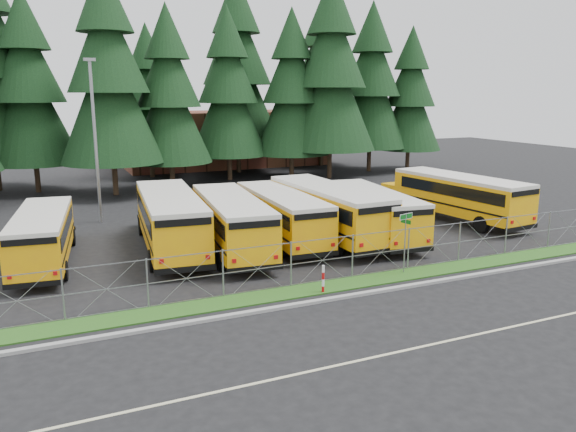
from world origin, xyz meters
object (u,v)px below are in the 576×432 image
object	(u,v)px
bus_6	(371,214)
light_standard	(95,136)
bus_east	(455,198)
bus_0	(44,238)
bus_2	(170,222)
bus_4	(279,217)
bus_3	(230,224)
street_sign	(405,230)
striped_bollard	(323,279)
bus_5	(325,212)

from	to	relation	value
bus_6	light_standard	size ratio (longest dim) A/B	1.03
bus_east	bus_0	bearing A→B (deg)	172.54
bus_0	bus_2	world-z (taller)	bus_2
bus_4	light_standard	distance (m)	13.08
bus_3	light_standard	size ratio (longest dim) A/B	1.09
bus_4	street_sign	size ratio (longest dim) A/B	3.79
striped_bollard	bus_6	bearing A→B (deg)	46.43
bus_2	striped_bollard	bearing A→B (deg)	-58.68
bus_6	bus_east	bearing A→B (deg)	19.00
bus_5	bus_2	bearing A→B (deg)	170.97
bus_5	street_sign	distance (m)	7.13
bus_0	bus_4	size ratio (longest dim) A/B	0.94
street_sign	striped_bollard	size ratio (longest dim) A/B	2.34
bus_3	bus_east	size ratio (longest dim) A/B	0.98
bus_2	striped_bollard	xyz separation A→B (m)	(4.32, -9.01, -0.93)
bus_0	bus_4	bearing A→B (deg)	3.43
bus_3	striped_bollard	xyz separation A→B (m)	(1.47, -7.67, -0.85)
light_standard	bus_3	bearing A→B (deg)	-60.38
bus_east	bus_6	bearing A→B (deg)	-174.73
bus_east	bus_5	bearing A→B (deg)	177.62
bus_2	bus_5	world-z (taller)	bus_2
bus_2	bus_3	bearing A→B (deg)	-19.33
bus_2	bus_5	size ratio (longest dim) A/B	1.01
bus_4	bus_3	bearing A→B (deg)	-164.80
bus_2	bus_0	bearing A→B (deg)	-174.48
street_sign	bus_5	bearing A→B (deg)	93.11
bus_0	bus_east	world-z (taller)	bus_east
bus_east	light_standard	xyz separation A→B (m)	(-20.98, 8.73, 4.03)
bus_5	light_standard	world-z (taller)	light_standard
bus_0	bus_3	xyz separation A→B (m)	(8.92, -1.35, 0.14)
bus_0	bus_6	world-z (taller)	bus_6
bus_5	bus_east	distance (m)	9.86
bus_2	bus_east	bearing A→B (deg)	4.42
bus_3	street_sign	size ratio (longest dim) A/B	3.93
street_sign	striped_bollard	xyz separation A→B (m)	(-4.58, -0.79, -1.43)
bus_3	bus_4	xyz separation A→B (m)	(3.09, 0.69, -0.05)
bus_3	street_sign	bearing A→B (deg)	-42.77
bus_2	bus_4	distance (m)	5.98
bus_4	striped_bollard	bearing A→B (deg)	-98.34
bus_0	bus_4	world-z (taller)	bus_4
bus_east	light_standard	world-z (taller)	light_standard
striped_bollard	bus_0	bearing A→B (deg)	139.01
bus_east	light_standard	distance (m)	23.08
bus_2	street_sign	size ratio (longest dim) A/B	4.15
bus_2	bus_4	size ratio (longest dim) A/B	1.10
bus_4	light_standard	size ratio (longest dim) A/B	1.05
bus_0	bus_5	size ratio (longest dim) A/B	0.86
bus_6	light_standard	distance (m)	17.60
striped_bollard	bus_4	bearing A→B (deg)	79.03
bus_0	bus_2	bearing A→B (deg)	6.42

